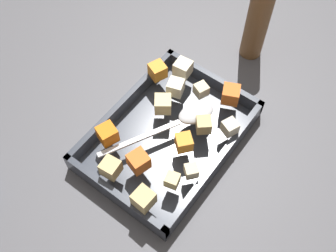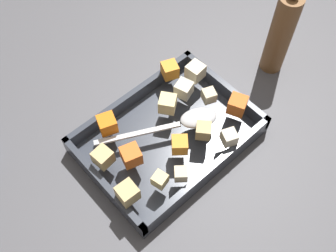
{
  "view_description": "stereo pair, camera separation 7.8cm",
  "coord_description": "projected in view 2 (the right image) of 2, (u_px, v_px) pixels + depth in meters",
  "views": [
    {
      "loc": [
        -0.32,
        -0.26,
        0.73
      ],
      "look_at": [
        0.01,
        -0.02,
        0.06
      ],
      "focal_mm": 43.17,
      "sensor_mm": 36.0,
      "label": 1
    },
    {
      "loc": [
        -0.27,
        -0.32,
        0.73
      ],
      "look_at": [
        0.01,
        -0.02,
        0.06
      ],
      "focal_mm": 43.17,
      "sensor_mm": 36.0,
      "label": 2
    }
  ],
  "objects": [
    {
      "name": "potato_chunk_near_spoon",
      "position": [
        203.0,
        131.0,
        0.77
      ],
      "size": [
        0.04,
        0.04,
        0.03
      ],
      "primitive_type": "cube",
      "rotation": [
        0.0,
        0.0,
        3.85
      ],
      "color": "tan",
      "rests_on": "baking_dish"
    },
    {
      "name": "carrot_chunk_far_right",
      "position": [
        131.0,
        156.0,
        0.74
      ],
      "size": [
        0.04,
        0.04,
        0.03
      ],
      "primitive_type": "cube",
      "rotation": [
        0.0,
        0.0,
        4.41
      ],
      "color": "orange",
      "rests_on": "baking_dish"
    },
    {
      "name": "potato_chunk_front_center",
      "position": [
        103.0,
        157.0,
        0.74
      ],
      "size": [
        0.03,
        0.03,
        0.03
      ],
      "primitive_type": "cube",
      "rotation": [
        0.0,
        0.0,
        3.25
      ],
      "color": "tan",
      "rests_on": "baking_dish"
    },
    {
      "name": "carrot_chunk_heap_top",
      "position": [
        237.0,
        105.0,
        0.8
      ],
      "size": [
        0.05,
        0.05,
        0.03
      ],
      "primitive_type": "cube",
      "rotation": [
        0.0,
        0.0,
        2.0
      ],
      "color": "orange",
      "rests_on": "baking_dish"
    },
    {
      "name": "serving_spoon",
      "position": [
        192.0,
        120.0,
        0.79
      ],
      "size": [
        0.23,
        0.14,
        0.02
      ],
      "rotation": [
        0.0,
        0.0,
        2.66
      ],
      "color": "silver",
      "rests_on": "baking_dish"
    },
    {
      "name": "parsnip_chunk_corner_ne",
      "position": [
        229.0,
        137.0,
        0.77
      ],
      "size": [
        0.04,
        0.04,
        0.03
      ],
      "primitive_type": "cube",
      "rotation": [
        0.0,
        0.0,
        1.18
      ],
      "color": "beige",
      "rests_on": "baking_dish"
    },
    {
      "name": "potato_chunk_corner_se",
      "position": [
        160.0,
        180.0,
        0.72
      ],
      "size": [
        0.03,
        0.03,
        0.02
      ],
      "primitive_type": "cube",
      "rotation": [
        0.0,
        0.0,
        3.39
      ],
      "color": "#E0CC89",
      "rests_on": "baking_dish"
    },
    {
      "name": "potato_chunk_center",
      "position": [
        195.0,
        71.0,
        0.85
      ],
      "size": [
        0.04,
        0.04,
        0.03
      ],
      "primitive_type": "cube",
      "rotation": [
        0.0,
        0.0,
        0.1
      ],
      "color": "beige",
      "rests_on": "baking_dish"
    },
    {
      "name": "baking_dish",
      "position": [
        168.0,
        137.0,
        0.82
      ],
      "size": [
        0.34,
        0.24,
        0.05
      ],
      "color": "#333842",
      "rests_on": "ground_plane"
    },
    {
      "name": "potato_chunk_far_left",
      "position": [
        168.0,
        104.0,
        0.8
      ],
      "size": [
        0.05,
        0.05,
        0.03
      ],
      "primitive_type": "cube",
      "rotation": [
        0.0,
        0.0,
        2.21
      ],
      "color": "#E0CC89",
      "rests_on": "baking_dish"
    },
    {
      "name": "pepper_mill",
      "position": [
        281.0,
        34.0,
        0.85
      ],
      "size": [
        0.05,
        0.05,
        0.22
      ],
      "color": "brown",
      "rests_on": "ground_plane"
    },
    {
      "name": "carrot_chunk_mid_left",
      "position": [
        180.0,
        145.0,
        0.76
      ],
      "size": [
        0.04,
        0.04,
        0.03
      ],
      "primitive_type": "cube",
      "rotation": [
        0.0,
        0.0,
        2.44
      ],
      "color": "orange",
      "rests_on": "baking_dish"
    },
    {
      "name": "potato_chunk_near_left",
      "position": [
        209.0,
        96.0,
        0.82
      ],
      "size": [
        0.03,
        0.03,
        0.03
      ],
      "primitive_type": "cube",
      "rotation": [
        0.0,
        0.0,
        5.89
      ],
      "color": "beige",
      "rests_on": "baking_dish"
    },
    {
      "name": "ground_plane",
      "position": [
        160.0,
        137.0,
        0.84
      ],
      "size": [
        4.0,
        4.0,
        0.0
      ],
      "primitive_type": "plane",
      "color": "#4C4C51"
    },
    {
      "name": "parsnip_chunk_near_right",
      "position": [
        184.0,
        89.0,
        0.82
      ],
      "size": [
        0.04,
        0.04,
        0.03
      ],
      "primitive_type": "cube",
      "rotation": [
        0.0,
        0.0,
        0.31
      ],
      "color": "beige",
      "rests_on": "baking_dish"
    },
    {
      "name": "carrot_chunk_heap_side",
      "position": [
        107.0,
        124.0,
        0.78
      ],
      "size": [
        0.04,
        0.04,
        0.03
      ],
      "primitive_type": "cube",
      "rotation": [
        0.0,
        0.0,
        1.23
      ],
      "color": "orange",
      "rests_on": "baking_dish"
    },
    {
      "name": "potato_chunk_back_center",
      "position": [
        128.0,
        193.0,
        0.7
      ],
      "size": [
        0.04,
        0.04,
        0.03
      ],
      "primitive_type": "cube",
      "rotation": [
        0.0,
        0.0,
        6.23
      ],
      "color": "tan",
      "rests_on": "baking_dish"
    },
    {
      "name": "carrot_chunk_corner_nw",
      "position": [
        170.0,
        70.0,
        0.85
      ],
      "size": [
        0.04,
        0.04,
        0.03
      ],
      "primitive_type": "cube",
      "rotation": [
        0.0,
        0.0,
        1.19
      ],
      "color": "orange",
      "rests_on": "baking_dish"
    },
    {
      "name": "potato_chunk_corner_sw",
      "position": [
        181.0,
        174.0,
        0.73
      ],
      "size": [
        0.03,
        0.03,
        0.02
      ],
      "primitive_type": "cube",
      "rotation": [
        0.0,
        0.0,
        0.87
      ],
      "color": "beige",
      "rests_on": "baking_dish"
    }
  ]
}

